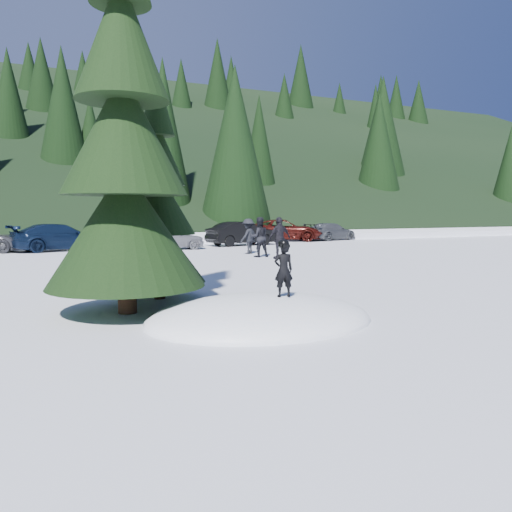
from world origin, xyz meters
name	(u,v)px	position (x,y,z in m)	size (l,w,h in m)	color
ground	(260,321)	(0.00, 0.00, 0.00)	(200.00, 200.00, 0.00)	white
snow_mound	(260,321)	(0.00, 0.00, 0.00)	(4.48, 3.52, 0.96)	white
forest_hillside	(66,121)	(0.00, 54.00, 12.50)	(200.00, 60.00, 25.00)	black
spruce_tall	(124,150)	(-2.20, 1.80, 3.32)	(3.20, 3.20, 8.60)	#311C10
spruce_short	(158,211)	(-1.20, 3.20, 2.10)	(2.20, 2.20, 5.37)	#311C10
child_skier	(284,270)	(0.38, -0.22, 0.99)	(0.37, 0.24, 1.02)	black
adult_0	(259,237)	(5.46, 12.08, 0.91)	(0.89, 0.69, 1.82)	black
adult_1	(280,238)	(5.90, 10.86, 0.92)	(1.08, 0.45, 1.84)	black
adult_2	(248,236)	(5.70, 13.86, 0.86)	(1.11, 0.64, 1.73)	black
car_3	(60,237)	(-2.64, 19.68, 0.72)	(2.00, 4.93, 1.43)	#0E1A32
car_4	(169,238)	(2.84, 18.16, 0.64)	(1.52, 3.77, 1.29)	gray
car_5	(242,233)	(7.73, 19.59, 0.73)	(1.54, 4.41, 1.45)	black
car_6	(284,230)	(12.13, 22.50, 0.75)	(2.50, 5.41, 1.50)	#3B0E0A
car_7	(331,232)	(15.66, 22.02, 0.62)	(1.73, 4.26, 1.24)	#44484B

